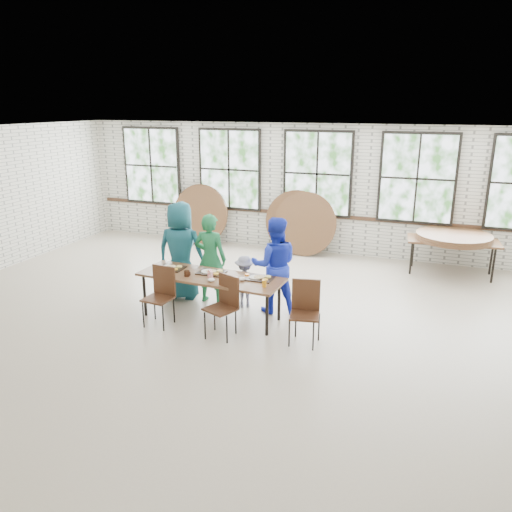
# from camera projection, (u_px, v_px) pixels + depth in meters

# --- Properties ---
(room) EXTENTS (12.00, 12.00, 12.00)m
(room) POSITION_uv_depth(u_px,v_px,m) (317.00, 176.00, 11.48)
(room) COLOR #B7A891
(room) RESTS_ON ground
(dining_table) EXTENTS (2.44, 0.93, 0.74)m
(dining_table) POSITION_uv_depth(u_px,v_px,m) (211.00, 279.00, 8.12)
(dining_table) COLOR brown
(dining_table) RESTS_ON ground
(chair_near_left) EXTENTS (0.45, 0.44, 0.95)m
(chair_near_left) POSITION_uv_depth(u_px,v_px,m) (161.00, 291.00, 7.97)
(chair_near_left) COLOR #452717
(chair_near_left) RESTS_ON ground
(chair_near_right) EXTENTS (0.54, 0.53, 0.95)m
(chair_near_right) POSITION_uv_depth(u_px,v_px,m) (225.00, 301.00, 7.55)
(chair_near_right) COLOR #452717
(chair_near_right) RESTS_ON ground
(chair_spare) EXTENTS (0.49, 0.48, 0.95)m
(chair_spare) POSITION_uv_depth(u_px,v_px,m) (305.00, 306.00, 7.35)
(chair_spare) COLOR #452717
(chair_spare) RESTS_ON ground
(adult_teal) EXTENTS (0.94, 0.68, 1.78)m
(adult_teal) POSITION_uv_depth(u_px,v_px,m) (181.00, 251.00, 8.94)
(adult_teal) COLOR navy
(adult_teal) RESTS_ON ground
(adult_green) EXTENTS (0.59, 0.39, 1.61)m
(adult_green) POSITION_uv_depth(u_px,v_px,m) (210.00, 259.00, 8.77)
(adult_green) COLOR #1C6C3C
(adult_green) RESTS_ON ground
(toddler) EXTENTS (0.68, 0.52, 0.92)m
(toddler) POSITION_uv_depth(u_px,v_px,m) (245.00, 281.00, 8.65)
(toddler) COLOR #14163E
(toddler) RESTS_ON ground
(adult_blue) EXTENTS (0.97, 0.87, 1.65)m
(adult_blue) POSITION_uv_depth(u_px,v_px,m) (275.00, 265.00, 8.37)
(adult_blue) COLOR #1C31C8
(adult_blue) RESTS_ON ground
(storage_table) EXTENTS (1.86, 0.91, 0.74)m
(storage_table) POSITION_uv_depth(u_px,v_px,m) (453.00, 242.00, 10.24)
(storage_table) COLOR brown
(storage_table) RESTS_ON ground
(tabletop_clutter) EXTENTS (2.03, 0.60, 0.11)m
(tabletop_clutter) POSITION_uv_depth(u_px,v_px,m) (217.00, 275.00, 8.04)
(tabletop_clutter) COLOR black
(tabletop_clutter) RESTS_ON dining_table
(round_tops_stacked) EXTENTS (1.50, 1.50, 0.13)m
(round_tops_stacked) POSITION_uv_depth(u_px,v_px,m) (454.00, 237.00, 10.21)
(round_tops_stacked) COLOR brown
(round_tops_stacked) RESTS_ON storage_table
(round_tops_leaning) EXTENTS (4.25, 0.45, 1.49)m
(round_tops_leaning) POSITION_uv_depth(u_px,v_px,m) (248.00, 219.00, 12.13)
(round_tops_leaning) COLOR brown
(round_tops_leaning) RESTS_ON ground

